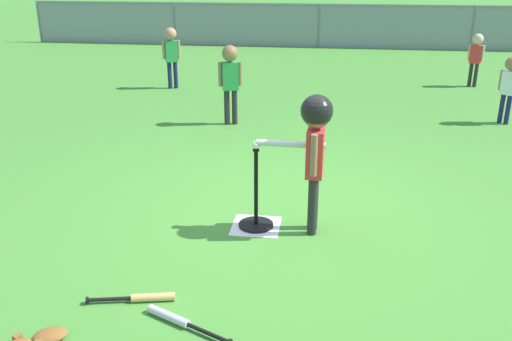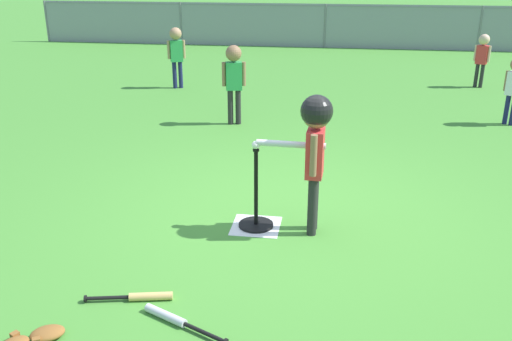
# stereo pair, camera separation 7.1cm
# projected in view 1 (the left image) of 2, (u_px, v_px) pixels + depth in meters

# --- Properties ---
(ground_plane) EXTENTS (60.00, 60.00, 0.00)m
(ground_plane) POSITION_uv_depth(u_px,v_px,m) (287.00, 213.00, 5.38)
(ground_plane) COLOR #478C33
(home_plate) EXTENTS (0.44, 0.44, 0.01)m
(home_plate) POSITION_uv_depth(u_px,v_px,m) (256.00, 226.00, 5.12)
(home_plate) COLOR white
(home_plate) RESTS_ON ground_plane
(batting_tee) EXTENTS (0.32, 0.32, 0.75)m
(batting_tee) POSITION_uv_depth(u_px,v_px,m) (256.00, 214.00, 5.08)
(batting_tee) COLOR black
(batting_tee) RESTS_ON ground_plane
(baseball_on_tee) EXTENTS (0.07, 0.07, 0.07)m
(baseball_on_tee) POSITION_uv_depth(u_px,v_px,m) (256.00, 145.00, 4.84)
(baseball_on_tee) COLOR white
(baseball_on_tee) RESTS_ON batting_tee
(batter_child) EXTENTS (0.65, 0.36, 1.26)m
(batter_child) POSITION_uv_depth(u_px,v_px,m) (315.00, 136.00, 4.72)
(batter_child) COLOR #262626
(batter_child) RESTS_ON ground_plane
(fielder_deep_right) EXTENTS (0.24, 0.21, 0.99)m
(fielder_deep_right) POSITION_uv_depth(u_px,v_px,m) (509.00, 81.00, 8.04)
(fielder_deep_right) COLOR #191E4C
(fielder_deep_right) RESTS_ON ground_plane
(fielder_near_left) EXTENTS (0.31, 0.22, 1.12)m
(fielder_near_left) POSITION_uv_depth(u_px,v_px,m) (171.00, 50.00, 10.22)
(fielder_near_left) COLOR #191E4C
(fielder_near_left) RESTS_ON ground_plane
(fielder_deep_left) EXTENTS (0.27, 0.20, 0.99)m
(fielder_deep_left) POSITION_uv_depth(u_px,v_px,m) (476.00, 53.00, 10.39)
(fielder_deep_left) COLOR #262626
(fielder_deep_left) RESTS_ON ground_plane
(fielder_near_right) EXTENTS (0.33, 0.23, 1.16)m
(fielder_near_right) POSITION_uv_depth(u_px,v_px,m) (230.00, 74.00, 7.98)
(fielder_near_right) COLOR #262626
(fielder_near_right) RESTS_ON ground_plane
(spare_bat_silver) EXTENTS (0.65, 0.34, 0.06)m
(spare_bat_silver) POSITION_uv_depth(u_px,v_px,m) (177.00, 320.00, 3.75)
(spare_bat_silver) COLOR silver
(spare_bat_silver) RESTS_ON ground_plane
(spare_bat_wood) EXTENTS (0.63, 0.19, 0.06)m
(spare_bat_wood) POSITION_uv_depth(u_px,v_px,m) (144.00, 298.00, 3.99)
(spare_bat_wood) COLOR #DBB266
(spare_bat_wood) RESTS_ON ground_plane
(glove_near_bats) EXTENTS (0.27, 0.25, 0.07)m
(glove_near_bats) POSITION_uv_depth(u_px,v_px,m) (50.00, 336.00, 3.59)
(glove_near_bats) COLOR brown
(glove_near_bats) RESTS_ON ground_plane
(outfield_fence) EXTENTS (16.06, 0.06, 1.15)m
(outfield_fence) POSITION_uv_depth(u_px,v_px,m) (319.00, 24.00, 14.96)
(outfield_fence) COLOR slate
(outfield_fence) RESTS_ON ground_plane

